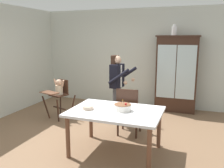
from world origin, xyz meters
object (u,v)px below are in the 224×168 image
(birthday_cake, at_px, (123,107))
(dining_chair_far_side, at_px, (128,109))
(china_cabinet, at_px, (176,74))
(ceramic_vase, at_px, (174,31))
(high_chair_with_toddler, at_px, (59,92))
(dining_table, at_px, (115,115))
(serving_bowl, at_px, (88,108))
(adult_person, at_px, (117,81))

(birthday_cake, distance_m, dining_chair_far_side, 0.75)
(china_cabinet, relative_size, ceramic_vase, 7.28)
(ceramic_vase, height_order, high_chair_with_toddler, ceramic_vase)
(dining_table, distance_m, dining_chair_far_side, 0.75)
(high_chair_with_toddler, height_order, serving_bowl, high_chair_with_toddler)
(serving_bowl, relative_size, dining_chair_far_side, 0.19)
(adult_person, distance_m, serving_bowl, 1.49)
(birthday_cake, xyz_separation_m, dining_chair_far_side, (-0.10, 0.71, -0.24))
(china_cabinet, xyz_separation_m, ceramic_vase, (-0.11, 0.00, 1.10))
(ceramic_vase, xyz_separation_m, adult_person, (-1.05, -1.37, -1.12))
(high_chair_with_toddler, xyz_separation_m, serving_bowl, (1.38, -1.29, 0.11))
(adult_person, xyz_separation_m, birthday_cake, (0.54, -1.34, -0.17))
(high_chair_with_toddler, distance_m, serving_bowl, 1.89)
(birthday_cake, bearing_deg, high_chair_with_toddler, 149.30)
(serving_bowl, bearing_deg, high_chair_with_toddler, 137.07)
(adult_person, height_order, dining_chair_far_side, adult_person)
(birthday_cake, bearing_deg, adult_person, 112.06)
(high_chair_with_toddler, xyz_separation_m, dining_chair_far_side, (1.84, -0.45, -0.10))
(dining_table, bearing_deg, dining_chair_far_side, 89.36)
(adult_person, xyz_separation_m, serving_bowl, (-0.02, -1.48, -0.20))
(adult_person, bearing_deg, dining_chair_far_side, -137.30)
(birthday_cake, bearing_deg, dining_chair_far_side, 98.38)
(ceramic_vase, bearing_deg, high_chair_with_toddler, -147.47)
(dining_table, height_order, serving_bowl, serving_bowl)
(dining_table, bearing_deg, birthday_cake, 16.78)
(dining_table, xyz_separation_m, serving_bowl, (-0.45, -0.10, 0.11))
(ceramic_vase, relative_size, serving_bowl, 1.50)
(china_cabinet, xyz_separation_m, serving_bowl, (-1.17, -2.84, -0.22))
(birthday_cake, height_order, dining_chair_far_side, dining_chair_far_side)
(china_cabinet, relative_size, dining_table, 1.31)
(dining_chair_far_side, bearing_deg, adult_person, -56.81)
(birthday_cake, bearing_deg, serving_bowl, -166.73)
(ceramic_vase, bearing_deg, birthday_cake, -100.57)
(adult_person, distance_m, birthday_cake, 1.46)
(china_cabinet, xyz_separation_m, adult_person, (-1.16, -1.37, -0.02))
(china_cabinet, distance_m, serving_bowl, 3.08)
(dining_chair_far_side, bearing_deg, high_chair_with_toddler, -15.13)
(adult_person, bearing_deg, ceramic_vase, -29.43)
(china_cabinet, height_order, ceramic_vase, ceramic_vase)
(serving_bowl, xyz_separation_m, dining_chair_far_side, (0.46, 0.84, -0.21))
(china_cabinet, relative_size, dining_chair_far_side, 2.05)
(china_cabinet, bearing_deg, serving_bowl, -112.45)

